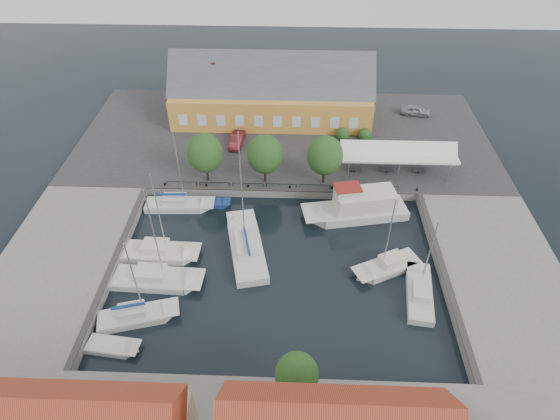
% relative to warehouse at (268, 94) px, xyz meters
% --- Properties ---
extents(ground, '(140.00, 140.00, 0.00)m').
position_rel_warehouse_xyz_m(ground, '(2.60, -28.36, -4.43)').
color(ground, black).
rests_on(ground, ground).
extents(north_quay, '(56.00, 26.00, 1.00)m').
position_rel_warehouse_xyz_m(north_quay, '(2.60, -5.36, -3.93)').
color(north_quay, '#2D2D30').
rests_on(north_quay, ground).
extents(west_quay, '(12.00, 24.00, 1.00)m').
position_rel_warehouse_xyz_m(west_quay, '(-19.40, -30.36, -3.93)').
color(west_quay, slate).
rests_on(west_quay, ground).
extents(east_quay, '(12.00, 24.00, 1.00)m').
position_rel_warehouse_xyz_m(east_quay, '(24.60, -30.36, -3.93)').
color(east_quay, slate).
rests_on(east_quay, ground).
extents(quay_edge_fittings, '(56.00, 24.72, 0.40)m').
position_rel_warehouse_xyz_m(quay_edge_fittings, '(2.62, -23.61, -3.37)').
color(quay_edge_fittings, '#383533').
rests_on(quay_edge_fittings, north_quay).
extents(warehouse, '(28.56, 14.00, 9.55)m').
position_rel_warehouse_xyz_m(warehouse, '(0.00, 0.00, 0.00)').
color(warehouse, gold).
rests_on(warehouse, north_quay).
extents(tent_canopy, '(14.00, 4.00, 2.83)m').
position_rel_warehouse_xyz_m(tent_canopy, '(16.60, -13.86, -0.74)').
color(tent_canopy, white).
rests_on(tent_canopy, north_quay).
extents(quay_trees, '(18.20, 4.20, 6.30)m').
position_rel_warehouse_xyz_m(quay_trees, '(0.60, -16.36, 0.45)').
color(quay_trees, black).
rests_on(quay_trees, north_quay).
extents(car_silver, '(4.54, 2.44, 1.47)m').
position_rel_warehouse_xyz_m(car_silver, '(21.83, 0.95, -2.69)').
color(car_silver, '#A1A3A8').
rests_on(car_silver, north_quay).
extents(car_red, '(1.99, 4.54, 1.45)m').
position_rel_warehouse_xyz_m(car_red, '(-3.70, -8.21, -2.70)').
color(car_red, maroon).
rests_on(car_red, north_quay).
extents(center_sailboat, '(5.41, 10.97, 14.34)m').
position_rel_warehouse_xyz_m(center_sailboat, '(-0.71, -27.42, -4.07)').
color(center_sailboat, silver).
rests_on(center_sailboat, ground).
extents(trawler, '(12.35, 5.66, 5.00)m').
position_rel_warehouse_xyz_m(trawler, '(11.50, -21.13, -3.41)').
color(trawler, silver).
rests_on(trawler, ground).
extents(east_boat_b, '(7.35, 5.20, 9.91)m').
position_rel_warehouse_xyz_m(east_boat_b, '(13.71, -29.42, -4.17)').
color(east_boat_b, silver).
rests_on(east_boat_b, ground).
extents(east_boat_c, '(3.25, 7.48, 9.47)m').
position_rel_warehouse_xyz_m(east_boat_c, '(16.18, -32.93, -4.17)').
color(east_boat_c, silver).
rests_on(east_boat_c, ground).
extents(west_boat_a, '(8.18, 2.56, 10.79)m').
position_rel_warehouse_xyz_m(west_boat_a, '(-9.33, -20.54, -4.16)').
color(west_boat_a, silver).
rests_on(west_boat_a, ground).
extents(west_boat_b, '(8.13, 2.97, 10.99)m').
position_rel_warehouse_xyz_m(west_boat_b, '(-9.66, -28.32, -4.17)').
color(west_boat_b, beige).
rests_on(west_boat_b, ground).
extents(west_boat_c, '(9.14, 3.23, 12.05)m').
position_rel_warehouse_xyz_m(west_boat_c, '(-9.19, -31.96, -4.17)').
color(west_boat_c, silver).
rests_on(west_boat_c, ground).
extents(west_boat_d, '(7.52, 4.01, 9.93)m').
position_rel_warehouse_xyz_m(west_boat_d, '(-9.86, -36.39, -4.16)').
color(west_boat_d, silver).
rests_on(west_boat_d, ground).
extents(launch_sw, '(4.82, 2.24, 0.98)m').
position_rel_warehouse_xyz_m(launch_sw, '(-11.13, -39.52, -4.34)').
color(launch_sw, silver).
rests_on(launch_sw, ground).
extents(launch_nw, '(3.88, 1.62, 0.88)m').
position_rel_warehouse_xyz_m(launch_nw, '(-5.30, -19.89, -4.34)').
color(launch_nw, navy).
rests_on(launch_nw, ground).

